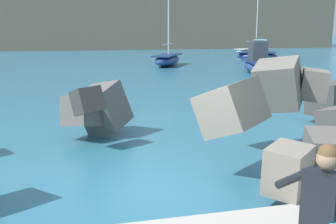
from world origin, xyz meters
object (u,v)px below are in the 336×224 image
boat_near_right (257,54)px  surfer_with_board (335,222)px  boat_near_centre (258,63)px  boat_mid_right (254,51)px  boat_mid_left (167,59)px

boat_near_right → surfer_with_board: bearing=-115.4°
boat_near_centre → boat_near_right: bearing=63.9°
boat_mid_right → boat_mid_left: bearing=-137.3°
boat_near_right → boat_near_centre: bearing=-116.1°
boat_mid_left → surfer_with_board: bearing=-101.1°
boat_near_centre → boat_mid_left: bearing=122.8°
boat_near_right → boat_mid_left: (-10.51, -3.92, -0.14)m
boat_near_centre → surfer_with_board: bearing=-115.0°
boat_near_centre → boat_mid_left: boat_mid_left is taller
boat_near_right → boat_mid_right: bearing=66.2°
surfer_with_board → boat_mid_left: (6.06, 30.99, -0.72)m
surfer_with_board → boat_mid_left: size_ratio=0.30×
boat_near_centre → boat_mid_right: bearing=64.9°
surfer_with_board → boat_mid_left: 31.58m
boat_near_centre → boat_mid_right: (9.92, 21.21, -0.25)m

